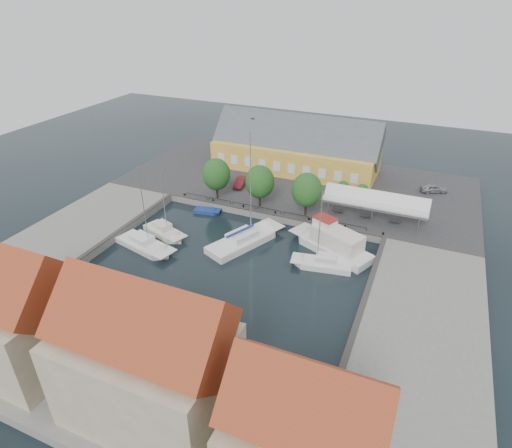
{
  "coord_description": "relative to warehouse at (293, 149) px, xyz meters",
  "views": [
    {
      "loc": [
        19.72,
        -39.77,
        29.44
      ],
      "look_at": [
        0.0,
        6.0,
        1.5
      ],
      "focal_mm": 30.0,
      "sensor_mm": 36.0,
      "label": 1
    }
  ],
  "objects": [
    {
      "name": "car_silver",
      "position": [
        23.75,
        -1.21,
        -2.74
      ],
      "size": [
        4.33,
        3.05,
        1.37
      ],
      "primitive_type": "imported",
      "rotation": [
        0.0,
        0.0,
        1.97
      ],
      "color": "#94969B",
      "rests_on": "north_quay"
    },
    {
      "name": "west_boat_c",
      "position": [
        -9.1,
        -31.23,
        -4.17
      ],
      "size": [
        9.14,
        4.81,
        11.85
      ],
      "color": "white",
      "rests_on": "ground"
    },
    {
      "name": "west_boat_b",
      "position": [
        -8.66,
        -27.43,
        -4.17
      ],
      "size": [
        7.24,
        4.54,
        9.67
      ],
      "color": "beige",
      "rests_on": "ground"
    },
    {
      "name": "warehouse",
      "position": [
        0.0,
        0.0,
        0.0
      ],
      "size": [
        28.56,
        14.0,
        9.55
      ],
      "color": "gold",
      "rests_on": "north_quay"
    },
    {
      "name": "center_sailboat",
      "position": [
        2.21,
        -25.28,
        -4.07
      ],
      "size": [
        7.6,
        11.65,
        15.27
      ],
      "color": "white",
      "rests_on": "ground"
    },
    {
      "name": "west_quay",
      "position": [
        -19.4,
        -30.36,
        -3.93
      ],
      "size": [
        12.0,
        24.0,
        1.0
      ],
      "primitive_type": "cube",
      "color": "slate",
      "rests_on": "ground"
    },
    {
      "name": "trawler",
      "position": [
        13.18,
        -22.56,
        -3.41
      ],
      "size": [
        11.69,
        7.74,
        5.0
      ],
      "color": "white",
      "rests_on": "ground"
    },
    {
      "name": "east_boat_a",
      "position": [
        12.99,
        -26.34,
        -4.17
      ],
      "size": [
        7.48,
        3.56,
        10.39
      ],
      "color": "white",
      "rests_on": "ground"
    },
    {
      "name": "south_bank",
      "position": [
        2.6,
        -49.36,
        -3.93
      ],
      "size": [
        56.0,
        14.0,
        1.0
      ],
      "primitive_type": "cube",
      "color": "slate",
      "rests_on": "ground"
    },
    {
      "name": "launch_sw",
      "position": [
        -11.28,
        -38.91,
        -4.34
      ],
      "size": [
        4.47,
        2.3,
        0.98
      ],
      "color": "white",
      "rests_on": "ground"
    },
    {
      "name": "launch_nw",
      "position": [
        -6.53,
        -19.52,
        -4.34
      ],
      "size": [
        4.16,
        2.24,
        0.88
      ],
      "color": "navy",
      "rests_on": "ground"
    },
    {
      "name": "townhouses",
      "position": [
        4.52,
        -51.6,
        1.4
      ],
      "size": [
        36.3,
        8.5,
        12.0
      ],
      "color": "#BFB093",
      "rests_on": "south_bank"
    },
    {
      "name": "ground",
      "position": [
        2.6,
        -28.36,
        -4.43
      ],
      "size": [
        140.0,
        140.0,
        0.0
      ],
      "primitive_type": "plane",
      "color": "black",
      "rests_on": "ground"
    },
    {
      "name": "car_red",
      "position": [
        -5.01,
        -10.95,
        -2.75
      ],
      "size": [
        2.06,
        4.3,
        1.36
      ],
      "primitive_type": "imported",
      "rotation": [
        0.0,
        0.0,
        0.15
      ],
      "color": "maroon",
      "rests_on": "north_quay"
    },
    {
      "name": "quay_trees",
      "position": [
        0.6,
        -16.36,
        0.45
      ],
      "size": [
        18.2,
        4.2,
        6.3
      ],
      "color": "black",
      "rests_on": "north_quay"
    },
    {
      "name": "tent_canopy",
      "position": [
        16.6,
        -13.86,
        -0.74
      ],
      "size": [
        14.0,
        4.0,
        2.83
      ],
      "color": "silver",
      "rests_on": "north_quay"
    },
    {
      "name": "east_quay",
      "position": [
        24.6,
        -30.36,
        -3.93
      ],
      "size": [
        12.0,
        24.0,
        1.0
      ],
      "primitive_type": "cube",
      "color": "slate",
      "rests_on": "ground"
    },
    {
      "name": "quay_edge_fittings",
      "position": [
        2.62,
        -23.61,
        -3.37
      ],
      "size": [
        56.0,
        24.72,
        0.4
      ],
      "color": "#383533",
      "rests_on": "north_quay"
    },
    {
      "name": "north_quay",
      "position": [
        2.6,
        -5.36,
        -3.93
      ],
      "size": [
        56.0,
        26.0,
        1.0
      ],
      "primitive_type": "cube",
      "color": "#2D2D30",
      "rests_on": "ground"
    }
  ]
}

